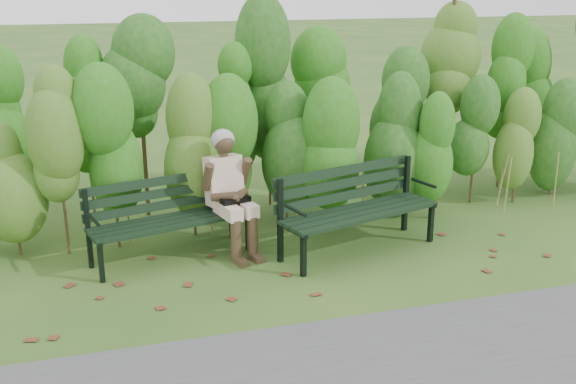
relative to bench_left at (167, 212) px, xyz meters
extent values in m
plane|color=#2C511F|center=(1.15, -0.85, -0.48)|extent=(80.00, 80.00, 0.00)
cylinder|color=#47381E|center=(-1.60, 0.45, -0.08)|extent=(0.03, 0.03, 0.80)
cylinder|color=#47381E|center=(-0.99, 0.45, -0.08)|extent=(0.03, 0.03, 0.80)
ellipsoid|color=#306B12|center=(-0.99, 0.45, 0.56)|extent=(0.64, 0.64, 1.44)
cylinder|color=#47381E|center=(-0.38, 0.45, -0.08)|extent=(0.03, 0.03, 0.80)
ellipsoid|color=#306B12|center=(-0.38, 0.45, 0.56)|extent=(0.64, 0.64, 1.44)
cylinder|color=#47381E|center=(0.23, 0.45, -0.08)|extent=(0.03, 0.03, 0.80)
ellipsoid|color=#306B12|center=(0.23, 0.45, 0.56)|extent=(0.64, 0.64, 1.44)
cylinder|color=#47381E|center=(0.84, 0.45, -0.08)|extent=(0.03, 0.03, 0.80)
ellipsoid|color=#306B12|center=(0.84, 0.45, 0.56)|extent=(0.64, 0.64, 1.44)
cylinder|color=#47381E|center=(1.45, 0.45, -0.08)|extent=(0.03, 0.03, 0.80)
ellipsoid|color=#306B12|center=(1.45, 0.45, 0.56)|extent=(0.64, 0.64, 1.44)
cylinder|color=#47381E|center=(2.07, 0.45, -0.08)|extent=(0.03, 0.03, 0.80)
ellipsoid|color=#306B12|center=(2.07, 0.45, 0.56)|extent=(0.64, 0.64, 1.44)
cylinder|color=#47381E|center=(2.68, 0.45, -0.08)|extent=(0.03, 0.03, 0.80)
ellipsoid|color=#306B12|center=(2.68, 0.45, 0.56)|extent=(0.64, 0.64, 1.44)
cylinder|color=#47381E|center=(3.29, 0.45, -0.08)|extent=(0.03, 0.03, 0.80)
ellipsoid|color=#306B12|center=(3.29, 0.45, 0.56)|extent=(0.64, 0.64, 1.44)
cylinder|color=#47381E|center=(3.90, 0.45, -0.08)|extent=(0.03, 0.03, 0.80)
ellipsoid|color=#306B12|center=(3.90, 0.45, 0.56)|extent=(0.64, 0.64, 1.44)
cylinder|color=#47381E|center=(4.51, 0.45, -0.08)|extent=(0.03, 0.03, 0.80)
ellipsoid|color=#306B12|center=(4.51, 0.45, 0.56)|extent=(0.64, 0.64, 1.44)
cylinder|color=#47381E|center=(5.12, 0.45, -0.08)|extent=(0.03, 0.03, 0.80)
ellipsoid|color=#306B12|center=(5.12, 0.45, 0.56)|extent=(0.64, 0.64, 1.44)
cylinder|color=#47381E|center=(-1.54, 1.45, 0.07)|extent=(0.04, 0.04, 1.10)
ellipsoid|color=#1D541A|center=(-1.54, 1.45, 0.95)|extent=(0.70, 0.70, 1.98)
cylinder|color=#47381E|center=(-0.77, 1.45, 0.07)|extent=(0.04, 0.04, 1.10)
ellipsoid|color=#1D541A|center=(-0.77, 1.45, 0.95)|extent=(0.70, 0.70, 1.98)
cylinder|color=#47381E|center=(0.00, 1.45, 0.07)|extent=(0.04, 0.04, 1.10)
ellipsoid|color=#1D541A|center=(0.00, 1.45, 0.95)|extent=(0.70, 0.70, 1.98)
cylinder|color=#47381E|center=(0.76, 1.45, 0.07)|extent=(0.04, 0.04, 1.10)
ellipsoid|color=#1D541A|center=(0.76, 1.45, 0.95)|extent=(0.70, 0.70, 1.98)
cylinder|color=#47381E|center=(1.53, 1.45, 0.07)|extent=(0.04, 0.04, 1.10)
ellipsoid|color=#1D541A|center=(1.53, 1.45, 0.95)|extent=(0.70, 0.70, 1.98)
cylinder|color=#47381E|center=(2.30, 1.45, 0.07)|extent=(0.04, 0.04, 1.10)
ellipsoid|color=#1D541A|center=(2.30, 1.45, 0.95)|extent=(0.70, 0.70, 1.98)
cylinder|color=#47381E|center=(3.07, 1.45, 0.07)|extent=(0.04, 0.04, 1.10)
ellipsoid|color=#1D541A|center=(3.07, 1.45, 0.95)|extent=(0.70, 0.70, 1.98)
cylinder|color=#47381E|center=(3.84, 1.45, 0.07)|extent=(0.04, 0.04, 1.10)
ellipsoid|color=#1D541A|center=(3.84, 1.45, 0.95)|extent=(0.70, 0.70, 1.98)
cylinder|color=#47381E|center=(4.60, 1.45, 0.07)|extent=(0.04, 0.04, 1.10)
ellipsoid|color=#1D541A|center=(4.60, 1.45, 0.95)|extent=(0.70, 0.70, 1.98)
cylinder|color=#47381E|center=(5.37, 1.45, 0.07)|extent=(0.04, 0.04, 1.10)
ellipsoid|color=#1D541A|center=(5.37, 1.45, 0.95)|extent=(0.70, 0.70, 1.98)
cube|color=brown|center=(-0.06, -0.38, -0.48)|extent=(0.11, 0.11, 0.01)
cube|color=brown|center=(0.54, -0.39, -0.48)|extent=(0.09, 0.07, 0.01)
cube|color=brown|center=(3.48, -0.59, -0.48)|extent=(0.10, 0.11, 0.01)
cube|color=brown|center=(1.41, -0.10, -0.48)|extent=(0.11, 0.11, 0.01)
cube|color=brown|center=(3.30, -1.96, -0.48)|extent=(0.11, 0.11, 0.01)
cube|color=brown|center=(3.50, -1.59, -0.48)|extent=(0.10, 0.08, 0.01)
cube|color=brown|center=(2.70, 0.13, -0.48)|extent=(0.09, 0.10, 0.01)
cube|color=brown|center=(3.65, -1.10, -0.48)|extent=(0.11, 0.11, 0.01)
cube|color=brown|center=(0.30, 0.06, -0.48)|extent=(0.11, 0.10, 0.01)
cube|color=brown|center=(3.42, -0.07, -0.48)|extent=(0.11, 0.10, 0.01)
cube|color=brown|center=(3.28, -1.42, -0.48)|extent=(0.11, 0.11, 0.01)
cube|color=brown|center=(1.11, -1.31, -0.48)|extent=(0.08, 0.10, 0.01)
cube|color=brown|center=(0.13, -1.72, -0.48)|extent=(0.11, 0.11, 0.01)
cube|color=brown|center=(3.43, -1.96, -0.48)|extent=(0.11, 0.11, 0.01)
cube|color=brown|center=(-0.77, -1.39, -0.48)|extent=(0.10, 0.08, 0.01)
cube|color=brown|center=(2.85, -1.21, -0.48)|extent=(0.11, 0.10, 0.01)
cube|color=brown|center=(3.06, -1.58, -0.48)|extent=(0.10, 0.08, 0.01)
cube|color=brown|center=(2.89, -1.60, -0.48)|extent=(0.11, 0.11, 0.01)
cube|color=brown|center=(1.76, -0.22, -0.48)|extent=(0.09, 0.10, 0.01)
cube|color=brown|center=(2.04, -0.41, -0.48)|extent=(0.10, 0.11, 0.01)
cube|color=black|center=(0.07, -0.26, -0.07)|extent=(1.61, 0.51, 0.04)
cube|color=black|center=(0.04, -0.15, -0.07)|extent=(1.61, 0.51, 0.04)
cube|color=black|center=(0.01, -0.04, -0.07)|extent=(1.61, 0.51, 0.04)
cube|color=black|center=(-0.02, 0.07, -0.07)|extent=(1.61, 0.51, 0.04)
cube|color=black|center=(-0.04, 0.15, 0.03)|extent=(1.60, 0.46, 0.10)
cube|color=black|center=(-0.04, 0.16, 0.15)|extent=(1.60, 0.46, 0.10)
cube|color=black|center=(-0.05, 0.18, 0.28)|extent=(1.60, 0.46, 0.10)
cube|color=black|center=(-0.69, -0.47, -0.28)|extent=(0.06, 0.06, 0.41)
cube|color=black|center=(-0.79, -0.09, -0.07)|extent=(0.06, 0.06, 0.82)
cube|color=black|center=(-0.73, -0.29, -0.09)|extent=(0.16, 0.45, 0.04)
cylinder|color=black|center=(-0.72, -0.34, 0.11)|extent=(0.12, 0.34, 0.03)
cube|color=black|center=(0.83, -0.08, -0.28)|extent=(0.06, 0.06, 0.41)
cube|color=black|center=(0.73, 0.30, -0.07)|extent=(0.06, 0.06, 0.82)
cube|color=black|center=(0.78, 0.10, -0.09)|extent=(0.16, 0.45, 0.04)
cylinder|color=black|center=(0.79, 0.06, 0.11)|extent=(0.12, 0.34, 0.03)
cube|color=black|center=(2.00, -0.62, -0.04)|extent=(1.72, 0.60, 0.04)
cube|color=black|center=(1.96, -0.50, -0.04)|extent=(1.72, 0.60, 0.04)
cube|color=black|center=(1.93, -0.39, -0.04)|extent=(1.72, 0.60, 0.04)
cube|color=black|center=(1.89, -0.27, -0.04)|extent=(1.72, 0.60, 0.04)
cube|color=black|center=(1.87, -0.18, 0.06)|extent=(1.70, 0.55, 0.10)
cube|color=black|center=(1.86, -0.17, 0.20)|extent=(1.70, 0.55, 0.10)
cube|color=black|center=(1.86, -0.15, 0.34)|extent=(1.70, 0.55, 0.10)
cube|color=black|center=(1.19, -0.87, -0.26)|extent=(0.06, 0.06, 0.44)
cube|color=black|center=(1.07, -0.47, -0.04)|extent=(0.06, 0.06, 0.88)
cube|color=black|center=(1.14, -0.68, -0.06)|extent=(0.19, 0.48, 0.04)
cylinder|color=black|center=(1.15, -0.73, 0.15)|extent=(0.14, 0.36, 0.04)
cube|color=black|center=(2.81, -0.39, -0.26)|extent=(0.06, 0.06, 0.44)
cube|color=black|center=(2.69, 0.01, -0.04)|extent=(0.06, 0.06, 0.88)
cube|color=black|center=(2.75, -0.21, -0.06)|extent=(0.19, 0.48, 0.04)
cylinder|color=black|center=(2.76, -0.25, 0.15)|extent=(0.14, 0.36, 0.04)
cube|color=beige|center=(0.60, -0.17, 0.02)|extent=(0.25, 0.45, 0.13)
cube|color=beige|center=(0.78, -0.12, 0.02)|extent=(0.25, 0.45, 0.13)
cylinder|color=#463422|center=(0.64, -0.34, -0.26)|extent=(0.14, 0.14, 0.45)
cylinder|color=#463422|center=(0.82, -0.29, -0.26)|extent=(0.14, 0.14, 0.45)
cube|color=#463422|center=(0.67, -0.42, -0.45)|extent=(0.14, 0.22, 0.06)
cube|color=#463422|center=(0.84, -0.37, -0.45)|extent=(0.14, 0.22, 0.06)
cube|color=beige|center=(0.62, 0.12, 0.26)|extent=(0.42, 0.34, 0.53)
cylinder|color=#463422|center=(0.63, 0.10, 0.53)|extent=(0.09, 0.09, 0.10)
sphere|color=#463422|center=(0.63, 0.09, 0.67)|extent=(0.22, 0.22, 0.22)
ellipsoid|color=gray|center=(0.62, 0.12, 0.69)|extent=(0.25, 0.24, 0.22)
cylinder|color=#463422|center=(0.43, -0.01, 0.34)|extent=(0.14, 0.23, 0.32)
cylinder|color=#463422|center=(0.85, 0.10, 0.34)|extent=(0.14, 0.23, 0.32)
cylinder|color=#463422|center=(0.57, -0.12, 0.15)|extent=(0.27, 0.24, 0.14)
cylinder|color=#463422|center=(0.78, -0.06, 0.15)|extent=(0.19, 0.29, 0.14)
sphere|color=#463422|center=(0.69, -0.15, 0.13)|extent=(0.11, 0.11, 0.11)
cube|color=black|center=(0.69, -0.14, 0.06)|extent=(0.33, 0.20, 0.16)
camera|label=1|loc=(-0.62, -6.59, 2.29)|focal=42.00mm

